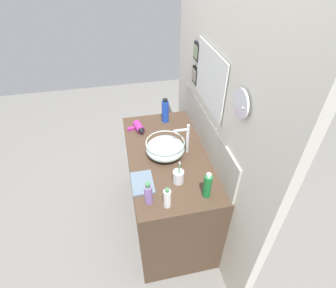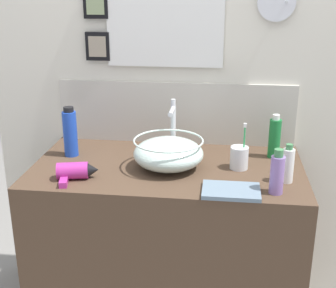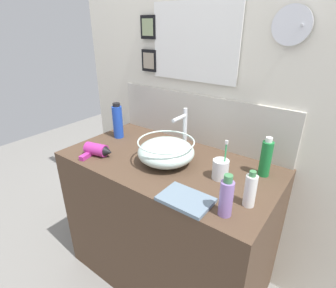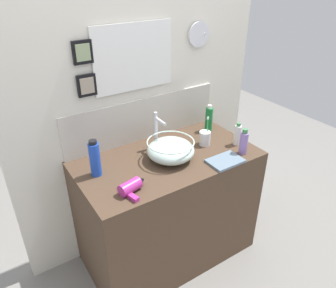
{
  "view_description": "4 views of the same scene",
  "coord_description": "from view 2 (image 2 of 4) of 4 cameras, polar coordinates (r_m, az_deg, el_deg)",
  "views": [
    {
      "loc": [
        1.52,
        -0.32,
        2.2
      ],
      "look_at": [
        0.0,
        0.0,
        0.94
      ],
      "focal_mm": 28.0,
      "sensor_mm": 36.0,
      "label": 1
    },
    {
      "loc": [
        0.23,
        -1.87,
        1.61
      ],
      "look_at": [
        0.0,
        0.0,
        0.94
      ],
      "focal_mm": 50.0,
      "sensor_mm": 36.0,
      "label": 2
    },
    {
      "loc": [
        0.75,
        -1.01,
        1.51
      ],
      "look_at": [
        0.0,
        0.0,
        0.94
      ],
      "focal_mm": 28.0,
      "sensor_mm": 36.0,
      "label": 3
    },
    {
      "loc": [
        -0.97,
        -1.5,
        1.94
      ],
      "look_at": [
        0.0,
        0.0,
        0.94
      ],
      "focal_mm": 35.0,
      "sensor_mm": 36.0,
      "label": 4
    }
  ],
  "objects": [
    {
      "name": "vanity_counter",
      "position": [
        2.23,
        -0.05,
        -12.64
      ],
      "size": [
        1.17,
        0.63,
        0.84
      ],
      "primitive_type": "cube",
      "color": "#4C3828",
      "rests_on": "ground"
    },
    {
      "name": "back_panel",
      "position": [
        2.26,
        1.01,
        9.35
      ],
      "size": [
        1.84,
        0.09,
        2.41
      ],
      "color": "silver",
      "rests_on": "ground"
    },
    {
      "name": "glass_bowl_sink",
      "position": [
        1.99,
        0.05,
        -1.12
      ],
      "size": [
        0.3,
        0.3,
        0.13
      ],
      "color": "silver",
      "rests_on": "vanity_counter"
    },
    {
      "name": "faucet",
      "position": [
        2.11,
        0.59,
        2.52
      ],
      "size": [
        0.02,
        0.13,
        0.26
      ],
      "color": "silver",
      "rests_on": "vanity_counter"
    },
    {
      "name": "hair_drier",
      "position": [
        1.93,
        -11.18,
        -3.29
      ],
      "size": [
        0.18,
        0.15,
        0.07
      ],
      "color": "#B22D8C",
      "rests_on": "vanity_counter"
    },
    {
      "name": "toothbrush_cup",
      "position": [
        2.01,
        8.67,
        -1.64
      ],
      "size": [
        0.08,
        0.08,
        0.2
      ],
      "color": "silver",
      "rests_on": "vanity_counter"
    },
    {
      "name": "lotion_bottle",
      "position": [
        1.91,
        14.39,
        -2.48
      ],
      "size": [
        0.05,
        0.05,
        0.16
      ],
      "color": "white",
      "rests_on": "vanity_counter"
    },
    {
      "name": "soap_dispenser",
      "position": [
        2.16,
        -11.84,
        1.37
      ],
      "size": [
        0.06,
        0.06,
        0.23
      ],
      "color": "blue",
      "rests_on": "vanity_counter"
    },
    {
      "name": "spray_bottle",
      "position": [
        2.15,
        12.86,
        0.76
      ],
      "size": [
        0.05,
        0.05,
        0.2
      ],
      "color": "#197233",
      "rests_on": "vanity_counter"
    },
    {
      "name": "shampoo_bottle",
      "position": [
        1.8,
        13.16,
        -3.52
      ],
      "size": [
        0.05,
        0.05,
        0.18
      ],
      "color": "#8C6BB2",
      "rests_on": "vanity_counter"
    },
    {
      "name": "hand_towel",
      "position": [
        1.8,
        7.7,
        -5.69
      ],
      "size": [
        0.22,
        0.15,
        0.02
      ],
      "primitive_type": "cube",
      "color": "slate",
      "rests_on": "vanity_counter"
    }
  ]
}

